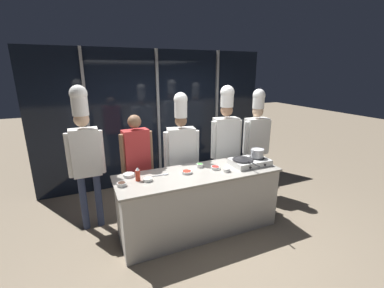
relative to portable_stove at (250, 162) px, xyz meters
The scene contains 20 objects.
ground_plane 1.28m from the portable_stove, behind, with size 24.00×24.00×0.00m, color #7F705B.
window_wall_back 2.22m from the portable_stove, 112.37° to the left, with size 4.72×0.09×2.70m.
demo_counter 0.98m from the portable_stove, behind, with size 2.34×0.76×0.92m.
portable_stove is the anchor object (origin of this frame).
frying_pan 0.15m from the portable_stove, behind, with size 0.31×0.54×0.04m.
stock_pot 0.18m from the portable_stove, ahead, with size 0.22×0.20×0.13m.
squeeze_bottle_chili 1.69m from the portable_stove, behind, with size 0.06×0.06×0.19m.
prep_bowl_chili_flakes 1.01m from the portable_stove, behind, with size 0.15×0.15×0.04m.
prep_bowl_rice 0.47m from the portable_stove, 168.43° to the right, with size 0.10×0.10×0.05m.
prep_bowl_onion 1.79m from the portable_stove, behind, with size 0.15×0.15×0.04m.
prep_bowl_bell_pepper 0.57m from the portable_stove, behind, with size 0.13×0.13×0.04m.
prep_bowl_scallions 0.77m from the portable_stove, 164.09° to the left, with size 0.10×0.10×0.05m.
prep_bowl_noodles 1.57m from the portable_stove, behind, with size 0.12×0.12×0.04m.
prep_bowl_soy_glaze 1.91m from the portable_stove, behind, with size 0.12×0.12×0.05m.
serving_spoon_slotted 1.33m from the portable_stove, behind, with size 0.24×0.05×0.02m.
chef_head 2.41m from the portable_stove, 162.04° to the left, with size 0.50×0.23×2.12m.
person_guest 1.71m from the portable_stove, 158.22° to the left, with size 0.49×0.23×1.70m.
chef_sous 1.10m from the portable_stove, 141.62° to the left, with size 0.57×0.30×1.98m.
chef_line 0.69m from the portable_stove, 94.63° to the left, with size 0.54×0.27×2.07m.
chef_pastry 0.93m from the portable_stove, 47.60° to the left, with size 0.54×0.24×1.99m.
Camera 1 is at (-1.44, -3.04, 2.31)m, focal length 24.00 mm.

